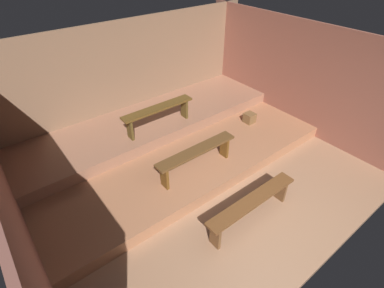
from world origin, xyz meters
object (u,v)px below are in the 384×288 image
(bench_lower_center, at_px, (197,154))
(bench_middle_center, at_px, (158,111))
(wooden_crate_lower, at_px, (250,118))
(bench_floor_center, at_px, (252,204))

(bench_lower_center, bearing_deg, bench_middle_center, 86.51)
(bench_lower_center, height_order, bench_middle_center, bench_middle_center)
(bench_middle_center, bearing_deg, wooden_crate_lower, -22.36)
(bench_lower_center, height_order, wooden_crate_lower, bench_lower_center)
(bench_floor_center, height_order, bench_lower_center, bench_lower_center)
(bench_floor_center, distance_m, wooden_crate_lower, 2.68)
(bench_lower_center, bearing_deg, bench_floor_center, -86.72)
(bench_floor_center, bearing_deg, bench_lower_center, 93.28)
(bench_lower_center, xyz_separation_m, wooden_crate_lower, (2.02, 0.55, -0.27))
(bench_middle_center, xyz_separation_m, wooden_crate_lower, (1.94, -0.80, -0.50))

